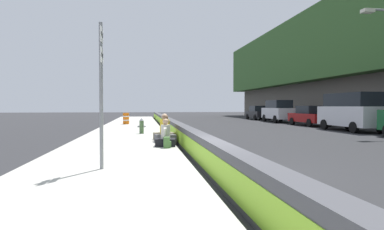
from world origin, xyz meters
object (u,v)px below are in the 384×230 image
at_px(fire_hydrant, 142,126).
at_px(parked_car_third, 351,111).
at_px(construction_barrel, 126,118).
at_px(parked_car_fourth, 310,116).
at_px(seated_person_foreground, 166,137).
at_px(seated_person_rear, 164,132).
at_px(parked_car_midline, 278,111).
at_px(route_sign_post, 101,85).
at_px(parked_car_far, 258,113).
at_px(backpack, 167,142).
at_px(seated_person_middle, 165,133).

bearing_deg(fire_hydrant, parked_car_third, -84.00).
distance_m(construction_barrel, parked_car_fourth, 15.68).
height_order(seated_person_foreground, parked_car_third, parked_car_third).
height_order(seated_person_foreground, seated_person_rear, seated_person_rear).
bearing_deg(parked_car_midline, seated_person_rear, 142.81).
height_order(route_sign_post, seated_person_rear, route_sign_post).
distance_m(parked_car_fourth, parked_car_far, 12.42).
height_order(fire_hydrant, backpack, fire_hydrant).
xyz_separation_m(seated_person_middle, parked_car_third, (5.89, -12.87, 0.84)).
bearing_deg(parked_car_third, construction_barrel, 61.40).
xyz_separation_m(route_sign_post, parked_car_midline, (23.76, -14.93, -1.03)).
relative_size(backpack, construction_barrel, 0.42).
bearing_deg(parked_car_far, route_sign_post, 153.39).
height_order(fire_hydrant, seated_person_rear, seated_person_rear).
bearing_deg(fire_hydrant, seated_person_rear, -163.29).
bearing_deg(parked_car_fourth, seated_person_foreground, 135.02).
bearing_deg(backpack, seated_person_rear, -2.00).
bearing_deg(seated_person_foreground, backpack, -178.79).
height_order(backpack, parked_car_fourth, parked_car_fourth).
bearing_deg(seated_person_rear, seated_person_middle, 178.11).
xyz_separation_m(seated_person_middle, backpack, (-1.97, 0.07, -0.17)).
xyz_separation_m(seated_person_foreground, seated_person_middle, (1.46, -0.08, 0.04)).
bearing_deg(seated_person_foreground, parked_car_midline, -33.89).
bearing_deg(route_sign_post, backpack, -26.33).
relative_size(fire_hydrant, seated_person_middle, 0.74).
distance_m(seated_person_rear, backpack, 2.90).
distance_m(route_sign_post, parked_car_fourth, 23.15).
bearing_deg(route_sign_post, construction_barrel, 1.19).
distance_m(seated_person_rear, parked_car_midline, 21.43).
relative_size(seated_person_foreground, parked_car_fourth, 0.23).
xyz_separation_m(fire_hydrant, seated_person_foreground, (-5.89, -0.94, -0.12)).
distance_m(seated_person_rear, construction_barrel, 13.50).
bearing_deg(parked_car_midline, parked_car_far, -0.65).
distance_m(fire_hydrant, parked_car_third, 13.99).
height_order(fire_hydrant, seated_person_foreground, seated_person_foreground).
relative_size(parked_car_third, parked_car_far, 1.13).
relative_size(parked_car_midline, parked_car_far, 1.07).
relative_size(seated_person_foreground, seated_person_middle, 0.90).
bearing_deg(backpack, parked_car_fourth, -43.86).
xyz_separation_m(fire_hydrant, parked_car_third, (1.46, -13.90, 0.77)).
relative_size(construction_barrel, parked_car_third, 0.19).
xyz_separation_m(seated_person_middle, parked_car_midline, (17.98, -12.98, 0.67)).
bearing_deg(fire_hydrant, parked_car_fourth, -62.63).
bearing_deg(backpack, seated_person_middle, -2.06).
relative_size(fire_hydrant, parked_car_far, 0.20).
xyz_separation_m(fire_hydrant, parked_car_fourth, (7.32, -14.13, 0.27)).
bearing_deg(parked_car_third, parked_car_fourth, -2.31).
distance_m(backpack, parked_car_third, 15.18).
xyz_separation_m(fire_hydrant, seated_person_middle, (-4.43, -1.02, -0.08)).
bearing_deg(route_sign_post, parked_car_far, -26.61).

